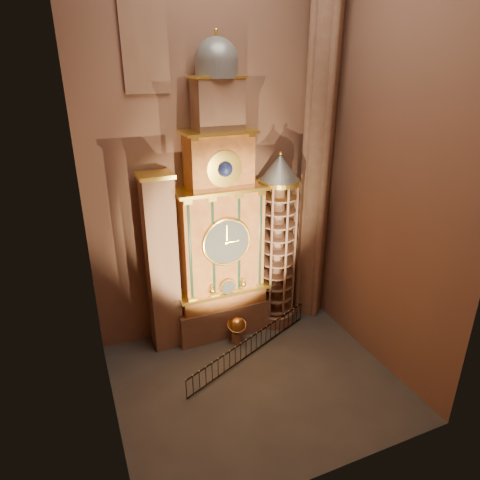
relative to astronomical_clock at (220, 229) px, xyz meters
name	(u,v)px	position (x,y,z in m)	size (l,w,h in m)	color
floor	(256,381)	(0.00, -4.96, -6.68)	(14.00, 14.00, 0.00)	#383330
wall_back	(212,148)	(0.00, 1.04, 4.32)	(22.00, 22.00, 0.00)	brown
wall_left	(84,192)	(-7.00, -4.96, 4.32)	(22.00, 22.00, 0.00)	brown
wall_right	(392,160)	(7.00, -4.96, 4.32)	(22.00, 22.00, 0.00)	brown
astronomical_clock	(220,229)	(0.00, 0.00, 0.00)	(5.60, 2.41, 16.70)	#8C634C
portrait_tower	(162,264)	(-3.40, 0.02, -1.53)	(1.80, 1.60, 10.20)	#8C634C
stair_turret	(277,245)	(3.50, -0.26, -1.41)	(2.50, 2.50, 10.80)	#8C634C
gothic_pier	(319,144)	(6.10, 0.04, 4.32)	(2.04, 2.04, 22.00)	#8C634C
stained_glass_window	(144,34)	(-3.20, 0.95, 9.82)	(2.20, 0.14, 5.20)	navy
celestial_globe	(237,327)	(0.39, -1.46, -5.70)	(1.29, 1.24, 1.63)	#8C634C
iron_railing	(251,345)	(0.66, -2.92, -6.04)	(8.72, 4.00, 1.17)	black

